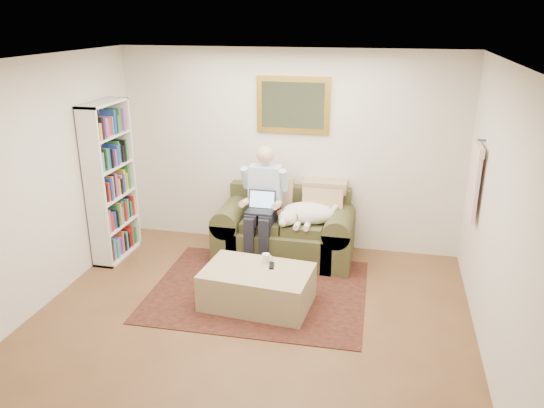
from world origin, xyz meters
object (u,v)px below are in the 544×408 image
(coffee_mug, at_px, (266,258))
(seated_man, at_px, (262,207))
(sleeping_dog, at_px, (308,213))
(laptop, at_px, (261,206))
(ottoman, at_px, (257,287))
(bookshelf, at_px, (110,182))
(sofa, at_px, (285,235))

(coffee_mug, bearing_deg, seated_man, 106.09)
(seated_man, bearing_deg, sleeping_dog, 7.13)
(seated_man, xyz_separation_m, sleeping_dog, (0.57, 0.07, -0.07))
(laptop, relative_size, ottoman, 0.30)
(seated_man, height_order, sleeping_dog, seated_man)
(seated_man, relative_size, laptop, 4.33)
(coffee_mug, bearing_deg, ottoman, -103.69)
(seated_man, bearing_deg, laptop, -90.00)
(bookshelf, bearing_deg, coffee_mug, -16.18)
(sofa, height_order, coffee_mug, sofa)
(seated_man, distance_m, bookshelf, 1.93)
(laptop, height_order, bookshelf, bookshelf)
(coffee_mug, distance_m, bookshelf, 2.30)
(sofa, bearing_deg, ottoman, -92.32)
(laptop, height_order, sleeping_dog, laptop)
(sofa, relative_size, sleeping_dog, 2.43)
(seated_man, bearing_deg, bookshelf, -171.90)
(sleeping_dog, height_order, ottoman, sleeping_dog)
(sofa, height_order, laptop, laptop)
(bookshelf, bearing_deg, sofa, 11.25)
(seated_man, bearing_deg, ottoman, -79.16)
(seated_man, height_order, coffee_mug, seated_man)
(sofa, bearing_deg, seated_man, -148.55)
(seated_man, xyz_separation_m, bookshelf, (-1.89, -0.27, 0.27))
(sofa, relative_size, bookshelf, 0.87)
(sleeping_dog, height_order, bookshelf, bookshelf)
(seated_man, bearing_deg, coffee_mug, -73.91)
(sofa, distance_m, sleeping_dog, 0.49)
(sofa, xyz_separation_m, bookshelf, (-2.15, -0.43, 0.70))
(ottoman, height_order, coffee_mug, coffee_mug)
(coffee_mug, xyz_separation_m, bookshelf, (-2.15, 0.62, 0.54))
(laptop, bearing_deg, bookshelf, -173.90)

